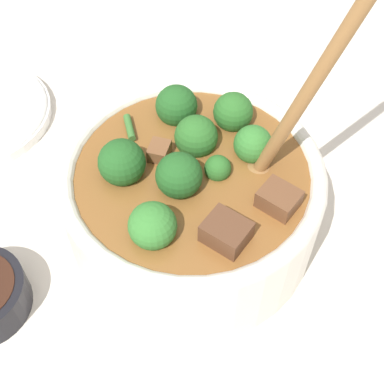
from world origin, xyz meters
name	(u,v)px	position (x,y,z in m)	size (l,w,h in m)	color
ground_plane	(192,230)	(0.00, 0.00, 0.00)	(4.00, 4.00, 0.00)	silver
stew_bowl	(192,194)	(0.00, 0.00, 0.06)	(0.25, 0.24, 0.31)	white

